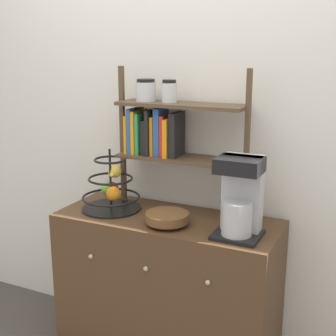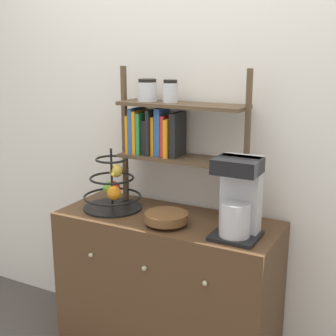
# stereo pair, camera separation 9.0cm
# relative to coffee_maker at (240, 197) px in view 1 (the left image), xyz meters

# --- Properties ---
(wall_back) EXTENTS (7.00, 0.05, 2.60)m
(wall_back) POSITION_rel_coffee_maker_xyz_m (-0.40, 0.34, 0.29)
(wall_back) COLOR silver
(wall_back) RESTS_ON ground_plane
(sideboard) EXTENTS (1.15, 0.48, 0.82)m
(sideboard) POSITION_rel_coffee_maker_xyz_m (-0.40, 0.07, -0.60)
(sideboard) COLOR #4C331E
(sideboard) RESTS_ON ground_plane
(coffee_maker) EXTENTS (0.21, 0.20, 0.38)m
(coffee_maker) POSITION_rel_coffee_maker_xyz_m (0.00, 0.00, 0.00)
(coffee_maker) COLOR black
(coffee_maker) RESTS_ON sideboard
(fruit_stand) EXTENTS (0.32, 0.32, 0.33)m
(fruit_stand) POSITION_rel_coffee_maker_xyz_m (-0.73, 0.06, -0.08)
(fruit_stand) COLOR black
(fruit_stand) RESTS_ON sideboard
(wooden_bowl) EXTENTS (0.21, 0.21, 0.06)m
(wooden_bowl) POSITION_rel_coffee_maker_xyz_m (-0.36, -0.03, -0.15)
(wooden_bowl) COLOR brown
(wooden_bowl) RESTS_ON sideboard
(shelf_hutch) EXTENTS (0.72, 0.20, 0.75)m
(shelf_hutch) POSITION_rel_coffee_maker_xyz_m (-0.48, 0.20, 0.25)
(shelf_hutch) COLOR brown
(shelf_hutch) RESTS_ON sideboard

